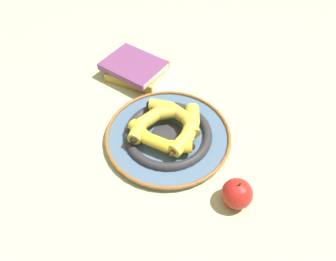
{
  "coord_description": "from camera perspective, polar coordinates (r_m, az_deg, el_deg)",
  "views": [
    {
      "loc": [
        -0.43,
        -0.46,
        0.73
      ],
      "look_at": [
        -0.02,
        -0.02,
        0.03
      ],
      "focal_mm": 35.0,
      "sensor_mm": 36.0,
      "label": 1
    }
  ],
  "objects": [
    {
      "name": "banana_a",
      "position": [
        0.94,
        1.62,
        2.65
      ],
      "size": [
        0.07,
        0.2,
        0.04
      ],
      "rotation": [
        0.0,
        0.0,
        1.64
      ],
      "color": "gold",
      "rests_on": "decorative_bowl"
    },
    {
      "name": "ground_plane",
      "position": [
        0.96,
        0.11,
        -0.05
      ],
      "size": [
        2.8,
        2.8,
        0.0
      ],
      "primitive_type": "plane",
      "color": "#B2C693"
    },
    {
      "name": "apple",
      "position": [
        0.82,
        11.94,
        -10.69
      ],
      "size": [
        0.08,
        0.08,
        0.09
      ],
      "color": "red",
      "rests_on": "ground_plane"
    },
    {
      "name": "banana_d",
      "position": [
        0.9,
        3.39,
        -0.04
      ],
      "size": [
        0.18,
        0.11,
        0.04
      ],
      "rotation": [
        0.0,
        0.0,
        6.76
      ],
      "color": "yellow",
      "rests_on": "decorative_bowl"
    },
    {
      "name": "banana_b",
      "position": [
        0.92,
        -2.74,
        1.86
      ],
      "size": [
        0.19,
        0.07,
        0.04
      ],
      "rotation": [
        0.0,
        0.0,
        3.13
      ],
      "color": "gold",
      "rests_on": "decorative_bowl"
    },
    {
      "name": "decorative_bowl",
      "position": [
        0.93,
        0.0,
        -0.81
      ],
      "size": [
        0.36,
        0.36,
        0.03
      ],
      "color": "slate",
      "rests_on": "ground_plane"
    },
    {
      "name": "banana_c",
      "position": [
        0.88,
        -1.93,
        -1.56
      ],
      "size": [
        0.1,
        0.2,
        0.03
      ],
      "rotation": [
        0.0,
        0.0,
        5.07
      ],
      "color": "yellow",
      "rests_on": "decorative_bowl"
    },
    {
      "name": "book_stack",
      "position": [
        1.13,
        -5.54,
        10.64
      ],
      "size": [
        0.21,
        0.22,
        0.05
      ],
      "rotation": [
        0.0,
        0.0,
        5.1
      ],
      "color": "#B28933",
      "rests_on": "ground_plane"
    }
  ]
}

